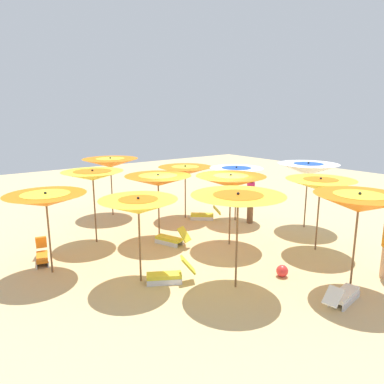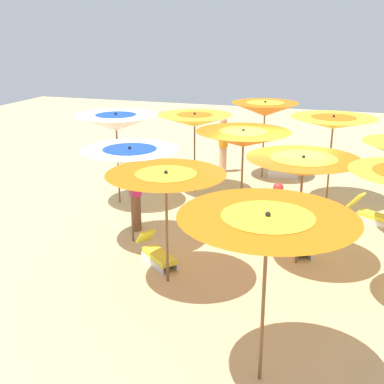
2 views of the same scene
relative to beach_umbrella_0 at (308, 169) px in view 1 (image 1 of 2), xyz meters
The scene contains 20 objects.
ground 4.92m from the beach_umbrella_0, 13.16° to the right, with size 37.96×37.96×0.04m, color #D1B57F.
beach_umbrella_0 is the anchor object (origin of this frame).
beach_umbrella_1 2.68m from the beach_umbrella_0, 57.28° to the right, with size 2.10×2.10×2.20m.
beach_umbrella_2 4.70m from the beach_umbrella_0, 52.66° to the right, with size 2.17×2.17×2.20m.
beach_umbrella_3 7.80m from the beach_umbrella_0, 49.61° to the right, with size 2.26×2.26×2.47m.
beach_umbrella_4 2.29m from the beach_umbrella_0, 44.20° to the left, with size 2.09×2.09×2.33m.
beach_umbrella_5 3.52m from the beach_umbrella_0, ahead, with size 2.24×2.24×2.36m.
beach_umbrella_6 5.53m from the beach_umbrella_0, 23.33° to the right, with size 2.21×2.21×2.28m.
beach_umbrella_7 7.62m from the beach_umbrella_0, 25.22° to the right, with size 1.97×1.97×2.47m.
beach_umbrella_8 4.89m from the beach_umbrella_0, 48.36° to the left, with size 2.07×2.07×2.45m.
beach_umbrella_9 5.71m from the beach_umbrella_0, 19.08° to the left, with size 2.24×2.24×2.41m.
beach_umbrella_10 7.11m from the beach_umbrella_0, ahead, with size 1.96×1.96×2.23m.
beach_umbrella_11 8.95m from the beach_umbrella_0, 11.29° to the right, with size 2.07×2.07×2.24m.
lounger_0 6.91m from the beach_umbrella_0, ahead, with size 1.25×0.92×0.67m.
lounger_1 9.40m from the beach_umbrella_0, 16.62° to the right, with size 0.58×1.14×0.67m.
lounger_2 5.93m from the beach_umbrella_0, 44.22° to the left, with size 1.36×0.52×0.54m.
lounger_3 4.38m from the beach_umbrella_0, 52.42° to the right, with size 1.16×1.05×0.57m.
lounger_4 5.63m from the beach_umbrella_0, 16.75° to the right, with size 0.74×1.29×0.67m.
beachgoer_1 2.39m from the beach_umbrella_0, 52.57° to the right, with size 0.30×0.30×1.86m.
beach_ball 5.01m from the beach_umbrella_0, 28.63° to the left, with size 0.31×0.31×0.31m, color red.
Camera 1 is at (6.88, 8.65, 4.21)m, focal length 33.15 mm.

